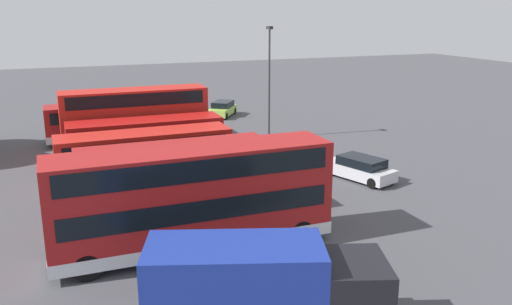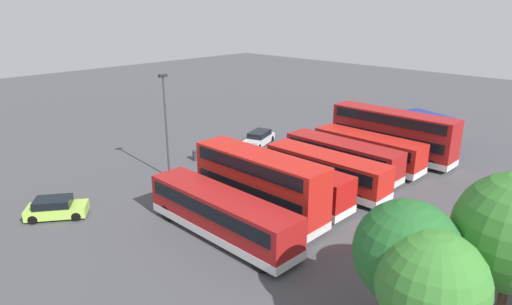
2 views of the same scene
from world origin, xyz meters
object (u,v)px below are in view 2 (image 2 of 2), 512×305
at_px(bus_double_decker_near_end, 392,133).
at_px(car_small_green, 259,138).
at_px(box_truck_blue, 421,126).
at_px(car_hatchback_silver, 56,208).
at_px(bus_single_deck_seventh, 221,214).
at_px(bus_single_deck_second, 368,150).
at_px(bus_single_deck_fourth, 326,170).
at_px(bus_double_decker_sixth, 259,183).
at_px(lamp_post_tall, 166,119).
at_px(bus_single_deck_fifth, 289,181).
at_px(bus_single_deck_third, 342,157).
at_px(waste_bin_yellow, 196,155).

bearing_deg(bus_double_decker_near_end, car_small_green, -63.75).
relative_size(box_truck_blue, car_hatchback_silver, 1.84).
relative_size(bus_double_decker_near_end, bus_single_deck_seventh, 1.03).
distance_m(bus_single_deck_second, bus_single_deck_fourth, 6.99).
xyz_separation_m(bus_single_deck_fourth, bus_double_decker_sixth, (7.05, -0.60, 0.83)).
relative_size(bus_double_decker_sixth, car_small_green, 2.13).
bearing_deg(car_small_green, lamp_post_tall, 4.19).
distance_m(bus_single_deck_second, bus_single_deck_fifth, 10.72).
bearing_deg(lamp_post_tall, car_hatchback_silver, 3.92).
relative_size(bus_single_deck_third, bus_double_decker_sixth, 1.01).
height_order(bus_single_deck_fourth, lamp_post_tall, lamp_post_tall).
relative_size(bus_single_deck_third, lamp_post_tall, 1.20).
height_order(bus_single_deck_fourth, bus_single_deck_seventh, same).
xyz_separation_m(bus_double_decker_near_end, box_truck_blue, (-6.97, -0.28, -0.74)).
height_order(bus_double_decker_sixth, car_small_green, bus_double_decker_sixth).
height_order(bus_single_deck_third, lamp_post_tall, lamp_post_tall).
distance_m(bus_single_deck_third, waste_bin_yellow, 13.77).
relative_size(bus_single_deck_fifth, car_hatchback_silver, 2.41).
xyz_separation_m(bus_double_decker_sixth, car_small_green, (-12.02, -11.52, -1.75)).
xyz_separation_m(bus_single_deck_fifth, waste_bin_yellow, (-0.93, -12.28, -1.14)).
xyz_separation_m(bus_double_decker_near_end, bus_single_deck_fourth, (10.89, 0.11, -0.83)).
bearing_deg(bus_single_deck_fifth, bus_single_deck_seventh, 4.14).
height_order(bus_double_decker_near_end, bus_single_deck_second, bus_double_decker_near_end).
distance_m(bus_single_deck_fifth, car_hatchback_silver, 16.62).
bearing_deg(lamp_post_tall, car_small_green, -175.81).
bearing_deg(bus_single_deck_seventh, box_truck_blue, -179.66).
height_order(bus_double_decker_sixth, box_truck_blue, bus_double_decker_sixth).
relative_size(bus_single_deck_fifth, lamp_post_tall, 1.17).
bearing_deg(box_truck_blue, car_small_green, -42.29).
bearing_deg(bus_single_deck_fourth, waste_bin_yellow, -77.88).
height_order(bus_single_deck_second, bus_single_deck_fifth, same).
height_order(bus_single_deck_second, bus_single_deck_fourth, same).
bearing_deg(bus_single_deck_seventh, lamp_post_tall, -109.02).
distance_m(bus_double_decker_near_end, bus_single_deck_fourth, 10.92).
bearing_deg(car_hatchback_silver, waste_bin_yellow, -170.19).
xyz_separation_m(bus_single_deck_fourth, car_hatchback_silver, (17.11, -10.55, -0.92)).
bearing_deg(bus_single_deck_third, lamp_post_tall, -43.53).
bearing_deg(box_truck_blue, bus_single_deck_seventh, 0.34).
bearing_deg(box_truck_blue, waste_bin_yellow, -31.45).
relative_size(bus_single_deck_second, bus_single_deck_seventh, 0.87).
distance_m(box_truck_blue, waste_bin_yellow, 24.24).
xyz_separation_m(bus_single_deck_second, box_truck_blue, (-10.87, -0.01, 0.09)).
bearing_deg(bus_double_decker_sixth, box_truck_blue, 179.53).
distance_m(bus_single_deck_seventh, car_hatchback_silver, 12.07).
bearing_deg(box_truck_blue, bus_single_deck_third, -2.21).
bearing_deg(box_truck_blue, bus_single_deck_fourth, 1.26).
xyz_separation_m(bus_single_deck_third, bus_double_decker_sixth, (10.76, 0.34, 0.83)).
xyz_separation_m(bus_single_deck_fourth, waste_bin_yellow, (2.80, -13.02, -1.15)).
relative_size(bus_single_deck_second, car_hatchback_silver, 2.38).
bearing_deg(bus_double_decker_near_end, bus_single_deck_third, -6.56).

